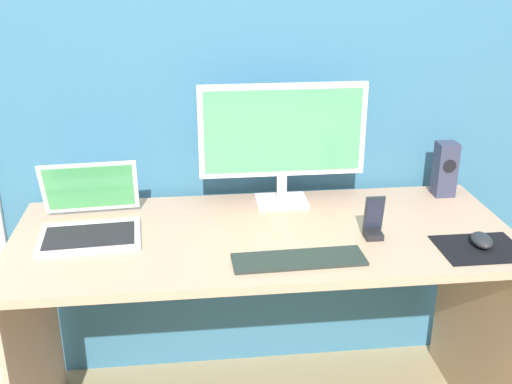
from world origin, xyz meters
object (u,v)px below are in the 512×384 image
Objects in this scene: monitor at (283,137)px; speaker_right at (445,169)px; laptop at (90,219)px; keyboard_external at (299,259)px; phone_in_dock at (374,223)px; mouse at (482,240)px.

monitor reaches higher than speaker_right.
laptop is at bearing -164.95° from monitor.
monitor is 1.49× the size of keyboard_external.
speaker_right is at bearing 8.30° from laptop.
phone_in_dock is (0.24, -0.31, -0.19)m from monitor.
monitor reaches higher than laptop.
laptop is 1.22m from mouse.
keyboard_external is at bearing -153.38° from phone_in_dock.
mouse is at bearing 1.43° from keyboard_external.
monitor is at bearing 15.05° from laptop.
mouse is at bearing -11.25° from laptop.
keyboard_external is (-0.02, -0.44, -0.24)m from monitor.
speaker_right is at bearing 0.79° from monitor.
monitor is at bearing -179.21° from speaker_right.
laptop is at bearing 155.18° from keyboard_external.
phone_in_dock is (0.88, -0.14, 0.00)m from laptop.
laptop is (-0.64, -0.17, -0.20)m from monitor.
keyboard_external is 0.29m from phone_in_dock.
keyboard_external is at bearing -92.19° from monitor.
mouse is at bearing -96.29° from speaker_right.
laptop reaches higher than mouse.
speaker_right reaches higher than phone_in_dock.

